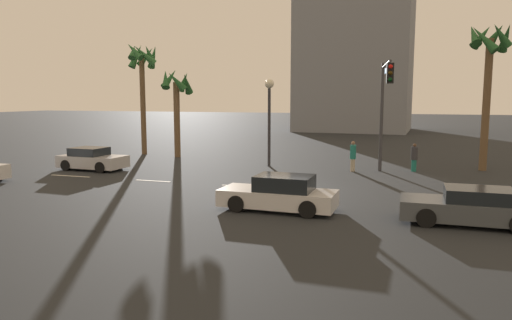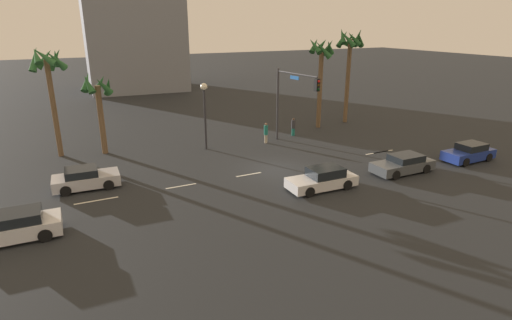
{
  "view_description": "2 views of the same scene",
  "coord_description": "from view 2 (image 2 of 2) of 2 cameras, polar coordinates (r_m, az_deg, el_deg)",
  "views": [
    {
      "loc": [
        5.56,
        -21.51,
        4.26
      ],
      "look_at": [
        -1.03,
        -0.92,
        1.44
      ],
      "focal_mm": 33.62,
      "sensor_mm": 36.0,
      "label": 1
    },
    {
      "loc": [
        -13.35,
        -24.0,
        9.94
      ],
      "look_at": [
        -1.83,
        -0.51,
        1.17
      ],
      "focal_mm": 29.01,
      "sensor_mm": 36.0,
      "label": 2
    }
  ],
  "objects": [
    {
      "name": "palm_tree_2",
      "position": [
        43.22,
        12.8,
        14.5
      ],
      "size": [
        2.96,
        2.9,
        9.44
      ],
      "color": "brown",
      "rests_on": "ground_plane"
    },
    {
      "name": "lane_stripe_2",
      "position": [
        26.76,
        -10.29,
        -3.56
      ],
      "size": [
        1.98,
        0.14,
        0.01
      ],
      "primitive_type": "cube",
      "color": "silver",
      "rests_on": "ground_plane"
    },
    {
      "name": "lane_stripe_5",
      "position": [
        34.43,
        16.39,
        0.99
      ],
      "size": [
        2.34,
        0.14,
        0.01
      ],
      "primitive_type": "cube",
      "color": "silver",
      "rests_on": "ground_plane"
    },
    {
      "name": "pedestrian_0",
      "position": [
        38.02,
        5.17,
        4.62
      ],
      "size": [
        0.51,
        0.51,
        1.63
      ],
      "color": "#1E7266",
      "rests_on": "ground_plane"
    },
    {
      "name": "lane_stripe_3",
      "position": [
        28.29,
        -1.01,
        -2.02
      ],
      "size": [
        1.89,
        0.14,
        0.01
      ],
      "primitive_type": "cube",
      "color": "silver",
      "rests_on": "ground_plane"
    },
    {
      "name": "pedestrian_1",
      "position": [
        35.48,
        1.37,
        3.82
      ],
      "size": [
        0.46,
        0.46,
        1.76
      ],
      "color": "#B2A58C",
      "rests_on": "ground_plane"
    },
    {
      "name": "streetlamp",
      "position": [
        33.33,
        -7.11,
        7.84
      ],
      "size": [
        0.56,
        0.56,
        5.38
      ],
      "color": "#2D2D33",
      "rests_on": "ground_plane"
    },
    {
      "name": "car_0",
      "position": [
        34.81,
        27.29,
        0.9
      ],
      "size": [
        4.07,
        1.81,
        1.34
      ],
      "color": "navy",
      "rests_on": "ground_plane"
    },
    {
      "name": "palm_tree_1",
      "position": [
        34.48,
        -26.69,
        10.92
      ],
      "size": [
        2.83,
        2.86,
        8.35
      ],
      "color": "brown",
      "rests_on": "ground_plane"
    },
    {
      "name": "palm_tree_0",
      "position": [
        40.49,
        8.99,
        13.4
      ],
      "size": [
        2.54,
        2.75,
        8.62
      ],
      "color": "brown",
      "rests_on": "ground_plane"
    },
    {
      "name": "traffic_signal",
      "position": [
        34.66,
        4.8,
        9.02
      ],
      "size": [
        0.87,
        5.36,
        6.22
      ],
      "color": "#38383D",
      "rests_on": "ground_plane"
    },
    {
      "name": "car_4",
      "position": [
        23.06,
        -30.17,
        -7.94
      ],
      "size": [
        4.11,
        2.0,
        1.38
      ],
      "color": "silver",
      "rests_on": "ground_plane"
    },
    {
      "name": "palm_tree_3",
      "position": [
        34.05,
        -20.88,
        8.32
      ],
      "size": [
        2.44,
        2.44,
        6.41
      ],
      "color": "brown",
      "rests_on": "ground_plane"
    },
    {
      "name": "car_2",
      "position": [
        27.98,
        -22.46,
        -2.39
      ],
      "size": [
        4.02,
        2.1,
        1.32
      ],
      "color": "#B7B7BC",
      "rests_on": "ground_plane"
    },
    {
      "name": "ground_plane",
      "position": [
        29.21,
        2.78,
        -1.38
      ],
      "size": [
        220.0,
        220.0,
        0.0
      ],
      "primitive_type": "plane",
      "color": "#232628"
    },
    {
      "name": "car_3",
      "position": [
        26.12,
        9.16,
        -2.61
      ],
      "size": [
        4.45,
        1.95,
        1.35
      ],
      "color": "silver",
      "rests_on": "ground_plane"
    },
    {
      "name": "lane_stripe_4",
      "position": [
        34.82,
        17.13,
        1.12
      ],
      "size": [
        2.01,
        0.14,
        0.01
      ],
      "primitive_type": "cube",
      "color": "silver",
      "rests_on": "ground_plane"
    },
    {
      "name": "car_1",
      "position": [
        30.3,
        19.63,
        -0.55
      ],
      "size": [
        4.47,
        1.9,
        1.26
      ],
      "color": "#474C51",
      "rests_on": "ground_plane"
    },
    {
      "name": "lane_stripe_1",
      "position": [
        26.01,
        -21.15,
        -5.24
      ],
      "size": [
        2.46,
        0.14,
        0.01
      ],
      "primitive_type": "cube",
      "color": "silver",
      "rests_on": "ground_plane"
    }
  ]
}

